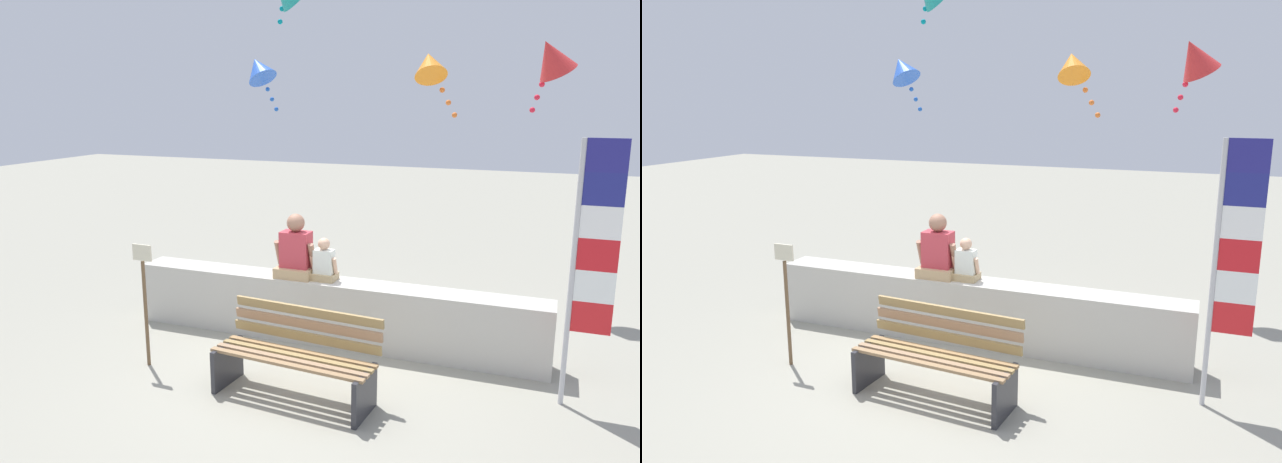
{
  "view_description": "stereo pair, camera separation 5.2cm",
  "coord_description": "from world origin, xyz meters",
  "views": [
    {
      "loc": [
        2.48,
        -5.77,
        2.99
      ],
      "look_at": [
        -0.13,
        0.95,
        1.39
      ],
      "focal_mm": 34.49,
      "sensor_mm": 36.0,
      "label": 1
    },
    {
      "loc": [
        2.53,
        -5.75,
        2.99
      ],
      "look_at": [
        -0.13,
        0.95,
        1.39
      ],
      "focal_mm": 34.49,
      "sensor_mm": 36.0,
      "label": 2
    }
  ],
  "objects": [
    {
      "name": "ground_plane",
      "position": [
        0.0,
        0.0,
        0.0
      ],
      "size": [
        40.0,
        40.0,
        0.0
      ],
      "primitive_type": "plane",
      "color": "gray"
    },
    {
      "name": "seawall_ledge",
      "position": [
        0.0,
        0.95,
        0.39
      ],
      "size": [
        5.18,
        0.45,
        0.79
      ],
      "primitive_type": "cube",
      "color": "#BBB7AC",
      "rests_on": "ground"
    },
    {
      "name": "park_bench",
      "position": [
        0.18,
        -0.51,
        0.42
      ],
      "size": [
        1.72,
        0.75,
        0.88
      ],
      "color": "#94734E",
      "rests_on": "ground"
    },
    {
      "name": "person_adult",
      "position": [
        -0.45,
        0.95,
        1.1
      ],
      "size": [
        0.52,
        0.38,
        0.79
      ],
      "color": "tan",
      "rests_on": "seawall_ledge"
    },
    {
      "name": "person_child",
      "position": [
        -0.08,
        0.95,
        0.99
      ],
      "size": [
        0.34,
        0.25,
        0.52
      ],
      "color": "tan",
      "rests_on": "seawall_ledge"
    },
    {
      "name": "flag_banner",
      "position": [
        2.81,
        0.29,
        1.55
      ],
      "size": [
        0.41,
        0.05,
        2.62
      ],
      "color": "#B7B7BC",
      "rests_on": "ground"
    },
    {
      "name": "kite_red",
      "position": [
        2.28,
        3.51,
        3.5
      ],
      "size": [
        0.87,
        0.82,
        1.1
      ],
      "color": "red"
    },
    {
      "name": "kite_blue",
      "position": [
        -2.66,
        4.43,
        3.45
      ],
      "size": [
        0.83,
        0.78,
        1.08
      ],
      "color": "blue"
    },
    {
      "name": "kite_orange",
      "position": [
        0.63,
        3.38,
        3.42
      ],
      "size": [
        0.75,
        0.76,
        1.06
      ],
      "color": "orange"
    },
    {
      "name": "sign_post",
      "position": [
        -1.68,
        -0.44,
        0.83
      ],
      "size": [
        0.24,
        0.04,
        1.41
      ],
      "color": "brown",
      "rests_on": "ground"
    }
  ]
}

